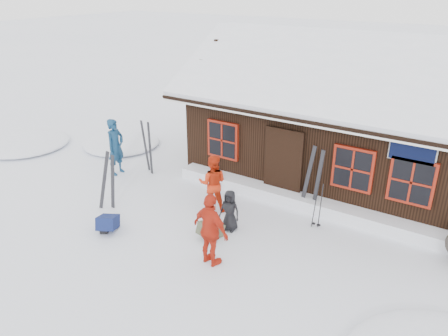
{
  "coord_description": "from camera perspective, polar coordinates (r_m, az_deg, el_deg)",
  "views": [
    {
      "loc": [
        5.58,
        -7.71,
        5.72
      ],
      "look_at": [
        0.01,
        0.81,
        1.3
      ],
      "focal_mm": 35.0,
      "sensor_mm": 36.0,
      "label": 1
    }
  ],
  "objects": [
    {
      "name": "ground",
      "position": [
        11.1,
        -2.33,
        -7.55
      ],
      "size": [
        120.0,
        120.0,
        0.0
      ],
      "primitive_type": "plane",
      "color": "white",
      "rests_on": "ground"
    },
    {
      "name": "mountain_hut",
      "position": [
        13.96,
        14.74,
        5.42
      ],
      "size": [
        8.9,
        6.09,
        4.42
      ],
      "color": "black",
      "rests_on": "ground"
    },
    {
      "name": "snow_drift",
      "position": [
        12.11,
        9.72,
        -4.15
      ],
      "size": [
        7.6,
        0.6,
        0.35
      ],
      "primitive_type": "cube",
      "color": "white",
      "rests_on": "ground"
    },
    {
      "name": "snow_mounds",
      "position": [
        11.82,
        9.57,
        -5.82
      ],
      "size": [
        20.6,
        13.2,
        0.48
      ],
      "color": "white",
      "rests_on": "ground"
    },
    {
      "name": "skier_teal",
      "position": [
        14.06,
        -13.97,
        2.7
      ],
      "size": [
        0.49,
        0.69,
        1.8
      ],
      "primitive_type": "imported",
      "rotation": [
        0.0,
        0.0,
        1.66
      ],
      "color": "navy",
      "rests_on": "ground"
    },
    {
      "name": "skier_orange_left",
      "position": [
        11.5,
        -1.49,
        -2.0
      ],
      "size": [
        0.94,
        0.87,
        1.56
      ],
      "primitive_type": "imported",
      "rotation": [
        0.0,
        0.0,
        3.63
      ],
      "color": "red",
      "rests_on": "ground"
    },
    {
      "name": "skier_orange_right",
      "position": [
        9.32,
        -1.73,
        -8.12
      ],
      "size": [
        1.04,
        0.6,
        1.67
      ],
      "primitive_type": "imported",
      "rotation": [
        0.0,
        0.0,
        2.94
      ],
      "color": "red",
      "rests_on": "ground"
    },
    {
      "name": "skier_crouched",
      "position": [
        10.68,
        0.75,
        -5.58
      ],
      "size": [
        0.55,
        0.39,
        1.06
      ],
      "primitive_type": "imported",
      "rotation": [
        0.0,
        0.0,
        0.11
      ],
      "color": "black",
      "rests_on": "ground"
    },
    {
      "name": "ski_pair_left",
      "position": [
        11.89,
        -14.87,
        -1.75
      ],
      "size": [
        0.7,
        0.24,
        1.7
      ],
      "rotation": [
        0.0,
        0.0,
        0.13
      ],
      "color": "black",
      "rests_on": "ground"
    },
    {
      "name": "ski_pair_mid",
      "position": [
        14.06,
        -9.94,
        2.65
      ],
      "size": [
        0.52,
        0.2,
        1.71
      ],
      "rotation": [
        0.0,
        0.0,
        -0.28
      ],
      "color": "black",
      "rests_on": "ground"
    },
    {
      "name": "ski_pair_right",
      "position": [
        11.63,
        11.5,
        -1.58
      ],
      "size": [
        0.63,
        0.2,
        1.87
      ],
      "rotation": [
        0.0,
        0.0,
        -0.15
      ],
      "color": "black",
      "rests_on": "ground"
    },
    {
      "name": "ski_poles",
      "position": [
        10.99,
        12.15,
        -4.85
      ],
      "size": [
        0.23,
        0.11,
        1.29
      ],
      "color": "black",
      "rests_on": "ground"
    },
    {
      "name": "backpack_blue",
      "position": [
        11.19,
        -14.88,
        -7.22
      ],
      "size": [
        0.66,
        0.72,
        0.31
      ],
      "primitive_type": "cube",
      "rotation": [
        0.0,
        0.0,
        0.52
      ],
      "color": "#121D4E",
      "rests_on": "ground"
    },
    {
      "name": "backpack_olive",
      "position": [
        10.57,
        -1.77,
        -8.33
      ],
      "size": [
        0.52,
        0.62,
        0.3
      ],
      "primitive_type": "cube",
      "rotation": [
        0.0,
        0.0,
        -0.2
      ],
      "color": "#4A4E37",
      "rests_on": "ground"
    }
  ]
}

